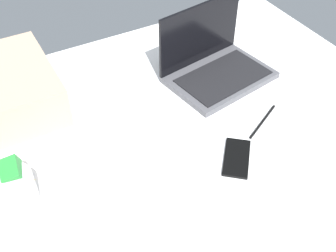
% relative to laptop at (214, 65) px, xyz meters
% --- Properties ---
extents(bed_mattress, '(1.80, 1.40, 0.18)m').
position_rel_laptop_xyz_m(bed_mattress, '(-0.41, -0.31, -0.13)').
color(bed_mattress, white).
rests_on(bed_mattress, ground).
extents(laptop, '(0.36, 0.28, 0.23)m').
position_rel_laptop_xyz_m(laptop, '(0.00, 0.00, 0.00)').
color(laptop, '#4C4C51').
rests_on(laptop, bed_mattress).
extents(snack_cup, '(0.09, 0.10, 0.14)m').
position_rel_laptop_xyz_m(snack_cup, '(-0.71, -0.22, 0.02)').
color(snack_cup, silver).
rests_on(snack_cup, bed_mattress).
extents(cell_phone, '(0.14, 0.15, 0.01)m').
position_rel_laptop_xyz_m(cell_phone, '(-0.15, -0.35, -0.04)').
color(cell_phone, black).
rests_on(cell_phone, bed_mattress).
extents(charger_cable, '(0.15, 0.08, 0.01)m').
position_rel_laptop_xyz_m(charger_cable, '(0.00, -0.27, -0.04)').
color(charger_cable, black).
rests_on(charger_cable, bed_mattress).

